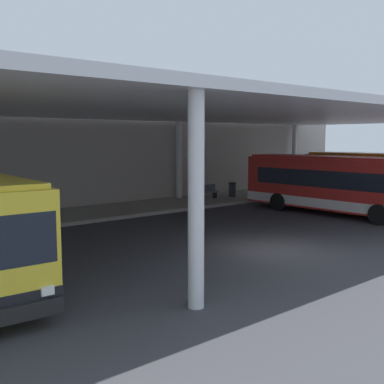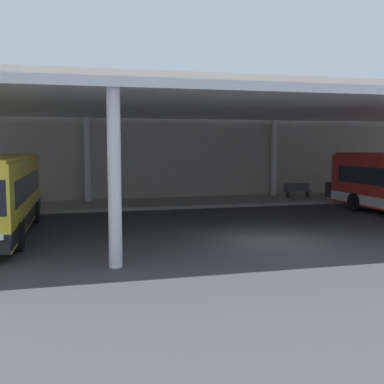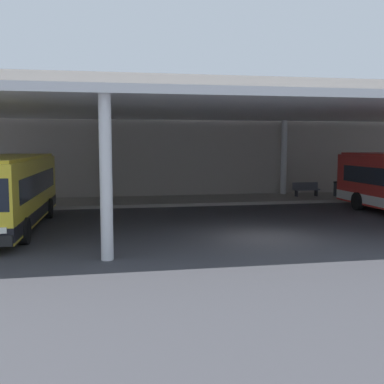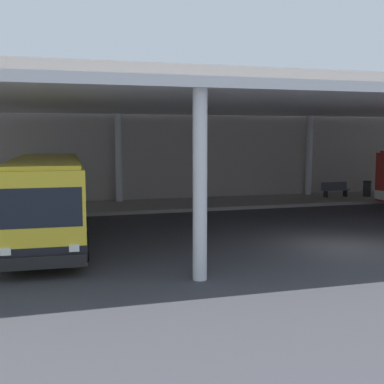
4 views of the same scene
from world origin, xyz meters
name	(u,v)px [view 1 (image 1 of 4)]	position (x,y,z in m)	size (l,w,h in m)	color
ground_plane	(278,250)	(0.00, 0.00, 0.00)	(200.00, 200.00, 0.00)	#3D3D42
platform_kerb	(113,211)	(0.00, 11.75, 0.09)	(42.00, 4.50, 0.18)	gray
station_building_facade	(84,138)	(0.00, 15.00, 4.17)	(48.00, 1.60, 8.33)	#ADA399
canopy_shelter	(184,112)	(0.00, 5.50, 5.31)	(40.00, 17.00, 5.55)	silver
bus_middle_bay	(334,184)	(8.94, 3.44, 1.66)	(2.79, 10.55, 3.17)	red
bus_far_bay	(383,177)	(15.42, 4.03, 1.66)	(2.81, 10.56, 3.17)	orange
bench_waiting	(206,191)	(7.10, 11.82, 0.66)	(1.80, 0.45, 0.92)	#4C515B
trash_bin	(232,189)	(9.19, 11.49, 0.68)	(0.52, 0.52, 0.98)	#33383D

